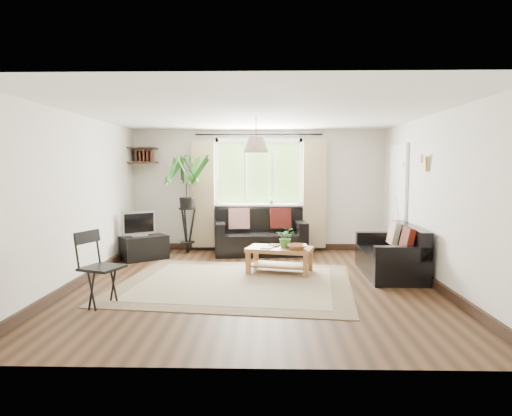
{
  "coord_description": "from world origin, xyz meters",
  "views": [
    {
      "loc": [
        0.16,
        -6.37,
        1.65
      ],
      "look_at": [
        0.0,
        0.4,
        1.05
      ],
      "focal_mm": 32.0,
      "sensor_mm": 36.0,
      "label": 1
    }
  ],
  "objects_px": {
    "palm_stand": "(187,204)",
    "sofa_right": "(390,252)",
    "coffee_table": "(280,260)",
    "folding_chair": "(102,269)",
    "tv_stand": "(144,248)",
    "sofa_back": "(261,233)"
  },
  "relations": [
    {
      "from": "folding_chair",
      "to": "sofa_right",
      "type": "bearing_deg",
      "value": -46.21
    },
    {
      "from": "coffee_table",
      "to": "tv_stand",
      "type": "height_order",
      "value": "tv_stand"
    },
    {
      "from": "palm_stand",
      "to": "tv_stand",
      "type": "bearing_deg",
      "value": -136.76
    },
    {
      "from": "sofa_right",
      "to": "coffee_table",
      "type": "relative_size",
      "value": 1.55
    },
    {
      "from": "sofa_right",
      "to": "tv_stand",
      "type": "relative_size",
      "value": 1.96
    },
    {
      "from": "sofa_right",
      "to": "tv_stand",
      "type": "xyz_separation_m",
      "value": [
        -4.1,
        1.1,
        -0.15
      ]
    },
    {
      "from": "tv_stand",
      "to": "folding_chair",
      "type": "bearing_deg",
      "value": -121.68
    },
    {
      "from": "sofa_right",
      "to": "folding_chair",
      "type": "distance_m",
      "value": 4.2
    },
    {
      "from": "palm_stand",
      "to": "sofa_right",
      "type": "bearing_deg",
      "value": -26.8
    },
    {
      "from": "coffee_table",
      "to": "sofa_right",
      "type": "bearing_deg",
      "value": -2.62
    },
    {
      "from": "tv_stand",
      "to": "sofa_back",
      "type": "bearing_deg",
      "value": -21.51
    },
    {
      "from": "coffee_table",
      "to": "palm_stand",
      "type": "xyz_separation_m",
      "value": [
        -1.74,
        1.65,
        0.75
      ]
    },
    {
      "from": "sofa_back",
      "to": "coffee_table",
      "type": "distance_m",
      "value": 1.64
    },
    {
      "from": "coffee_table",
      "to": "folding_chair",
      "type": "bearing_deg",
      "value": -140.85
    },
    {
      "from": "sofa_back",
      "to": "tv_stand",
      "type": "relative_size",
      "value": 2.17
    },
    {
      "from": "palm_stand",
      "to": "folding_chair",
      "type": "height_order",
      "value": "palm_stand"
    },
    {
      "from": "sofa_back",
      "to": "tv_stand",
      "type": "xyz_separation_m",
      "value": [
        -2.09,
        -0.57,
        -0.19
      ]
    },
    {
      "from": "sofa_right",
      "to": "coffee_table",
      "type": "bearing_deg",
      "value": -91.73
    },
    {
      "from": "sofa_back",
      "to": "palm_stand",
      "type": "xyz_separation_m",
      "value": [
        -1.42,
        0.06,
        0.55
      ]
    },
    {
      "from": "sofa_back",
      "to": "coffee_table",
      "type": "height_order",
      "value": "sofa_back"
    },
    {
      "from": "tv_stand",
      "to": "folding_chair",
      "type": "relative_size",
      "value": 0.88
    },
    {
      "from": "coffee_table",
      "to": "folding_chair",
      "type": "xyz_separation_m",
      "value": [
        -2.16,
        -1.76,
        0.24
      ]
    }
  ]
}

